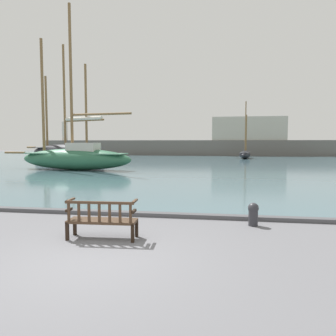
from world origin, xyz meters
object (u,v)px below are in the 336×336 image
object	(u,v)px
park_bench	(102,219)
sailboat_outer_starboard	(68,150)
sailboat_mid_port	(245,154)
mooring_bollard	(253,213)
sailboat_nearest_starboard	(75,156)

from	to	relation	value
park_bench	sailboat_outer_starboard	distance (m)	34.62
park_bench	sailboat_outer_starboard	xyz separation A→B (m)	(-15.98, 30.70, 0.89)
sailboat_mid_port	mooring_bollard	distance (m)	36.83
park_bench	sailboat_nearest_starboard	bearing A→B (deg)	116.74
sailboat_outer_starboard	sailboat_mid_port	size ratio (longest dim) A/B	1.81
sailboat_outer_starboard	sailboat_nearest_starboard	size ratio (longest dim) A/B	1.09
sailboat_outer_starboard	mooring_bollard	xyz separation A→B (m)	(19.58, -28.88, -1.01)
sailboat_nearest_starboard	mooring_bollard	bearing A→B (deg)	-51.50
sailboat_mid_port	mooring_bollard	size ratio (longest dim) A/B	12.32
park_bench	sailboat_nearest_starboard	xyz separation A→B (m)	(-8.71, 17.29, 0.68)
mooring_bollard	sailboat_nearest_starboard	bearing A→B (deg)	128.50
park_bench	mooring_bollard	xyz separation A→B (m)	(3.60, 1.82, -0.12)
park_bench	sailboat_outer_starboard	bearing A→B (deg)	117.51
park_bench	sailboat_nearest_starboard	world-z (taller)	sailboat_nearest_starboard
sailboat_mid_port	sailboat_outer_starboard	bearing A→B (deg)	-160.25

